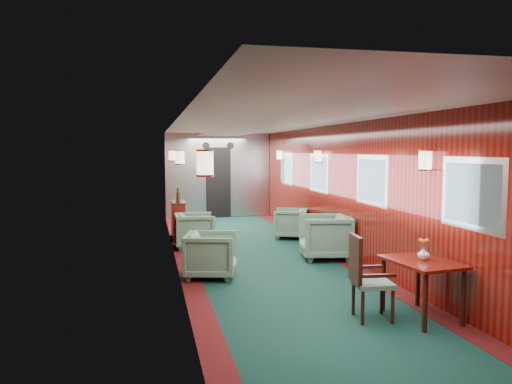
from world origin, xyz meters
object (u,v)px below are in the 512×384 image
Objects in this scene: credenza at (178,219)px; armchair_right_near at (325,237)px; armchair_left_far at (195,230)px; armchair_right_far at (291,223)px; armchair_left_near at (211,255)px; dining_table at (422,270)px; side_chair at (365,274)px.

armchair_right_near is (2.44, -2.54, -0.03)m from credenza.
armchair_left_far is at bearing -114.42° from armchair_right_near.
armchair_right_far is at bearing -9.34° from credenza.
dining_table is at bearing -124.04° from armchair_left_near.
credenza is (-2.43, 5.75, -0.14)m from dining_table.
armchair_right_far is (2.15, 0.67, -0.02)m from armchair_left_far.
dining_table is 6.25m from credenza.
credenza is 3.44m from armchair_left_near.
armchair_left_near is 1.00× the size of armchair_left_far.
side_chair is 5.94m from credenza.
credenza is (-1.78, 5.66, -0.10)m from side_chair.
armchair_left_far is (-2.16, 4.69, -0.22)m from dining_table.
armchair_left_far is at bearing -52.91° from armchair_right_far.
side_chair is at bearing -161.41° from armchair_left_far.
armchair_left_near is 0.88× the size of armchair_right_near.
armchair_left_near is (0.31, -3.42, -0.08)m from credenza.
armchair_right_far is (-0.01, 5.36, -0.24)m from dining_table.
armchair_left_far reaches higher than armchair_left_near.
armchair_left_near is at bearing 129.39° from side_chair.
dining_table is 0.88× the size of credenza.
dining_table is 1.35× the size of armchair_right_far.
side_chair reaches higher than dining_table.
armchair_left_near is 1.06× the size of armchair_right_far.
credenza is at bearing -126.37° from armchair_right_near.
side_chair reaches higher than armchair_right_far.
credenza reaches higher than armchair_right_far.
credenza is 1.10m from armchair_left_far.
side_chair is at bearing -133.06° from armchair_left_near.
armchair_left_far is (0.27, -1.07, -0.08)m from credenza.
credenza is at bearing 14.61° from armchair_left_far.
armchair_left_near reaches higher than armchair_right_far.
side_chair is at bearing -2.09° from armchair_right_near.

